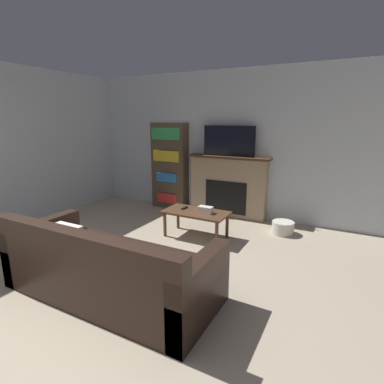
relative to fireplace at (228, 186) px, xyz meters
name	(u,v)px	position (x,y,z in m)	size (l,w,h in m)	color
ground_plane	(61,331)	(-0.08, -3.76, -0.58)	(18.00, 18.00, 0.00)	tan
wall_back	(228,145)	(-0.08, 0.14, 0.77)	(6.80, 0.06, 2.70)	silver
wall_side	(33,146)	(-3.02, -1.83, 0.77)	(0.06, 4.88, 2.70)	silver
fireplace	(228,186)	(0.00, 0.00, 0.00)	(1.58, 0.28, 1.15)	tan
tv	(229,141)	(0.00, -0.02, 0.85)	(0.99, 0.03, 0.55)	black
couch	(108,270)	(-0.11, -3.12, -0.30)	(2.28, 0.97, 0.83)	black
coffee_table	(196,215)	(-0.03, -1.26, -0.22)	(1.01, 0.53, 0.42)	brown
tissue_box	(206,210)	(0.13, -1.25, -0.11)	(0.22, 0.12, 0.10)	white
remote_control	(184,208)	(-0.27, -1.21, -0.15)	(0.04, 0.15, 0.02)	black
bookshelf	(170,166)	(-1.28, -0.02, 0.30)	(0.75, 0.29, 1.75)	#4C3D2D
storage_basket	(283,228)	(1.16, -0.48, -0.48)	(0.35, 0.35, 0.20)	silver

